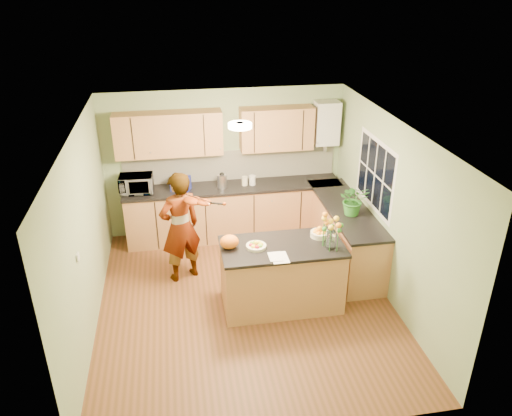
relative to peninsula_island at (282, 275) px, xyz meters
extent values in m
plane|color=#553518|center=(-0.48, 0.12, -0.47)|extent=(4.50, 4.50, 0.00)
cube|color=silver|center=(-0.48, 0.12, 2.03)|extent=(4.00, 4.50, 0.02)
cube|color=gray|center=(-0.48, 2.37, 0.78)|extent=(4.00, 0.02, 2.50)
cube|color=gray|center=(-0.48, -2.13, 0.78)|extent=(4.00, 0.02, 2.50)
cube|color=gray|center=(-2.48, 0.12, 0.78)|extent=(0.02, 4.50, 2.50)
cube|color=gray|center=(1.52, 0.12, 0.78)|extent=(0.02, 4.50, 2.50)
cube|color=#A96E43|center=(-0.38, 2.07, -0.02)|extent=(3.60, 0.60, 0.90)
cube|color=black|center=(-0.38, 2.06, 0.45)|extent=(3.64, 0.62, 0.04)
cube|color=#A96E43|center=(1.22, 0.97, -0.02)|extent=(0.60, 2.20, 0.90)
cube|color=black|center=(1.21, 0.97, 0.45)|extent=(0.62, 2.24, 0.04)
cube|color=white|center=(-0.38, 2.35, 0.73)|extent=(3.60, 0.02, 0.52)
cube|color=#A96E43|center=(-1.38, 2.20, 1.38)|extent=(1.70, 0.34, 0.70)
cube|color=#A96E43|center=(0.37, 2.20, 1.38)|extent=(1.20, 0.34, 0.70)
cube|color=silver|center=(1.22, 2.21, 1.43)|extent=(0.40, 0.30, 0.72)
cylinder|color=silver|center=(1.22, 2.21, 1.03)|extent=(0.06, 0.06, 0.20)
cube|color=silver|center=(1.51, 0.72, 1.08)|extent=(0.01, 1.30, 1.05)
cube|color=black|center=(1.51, 0.72, 1.08)|extent=(0.01, 1.18, 0.92)
cube|color=silver|center=(-2.47, -0.48, 0.83)|extent=(0.02, 0.09, 0.09)
cylinder|color=#FFEABF|center=(-0.48, 0.42, 1.99)|extent=(0.30, 0.30, 0.06)
cylinder|color=silver|center=(-0.48, 0.42, 2.02)|extent=(0.10, 0.10, 0.02)
cube|color=#A96E43|center=(0.00, 0.00, -0.02)|extent=(1.59, 0.79, 0.89)
cube|color=black|center=(0.00, 0.00, 0.45)|extent=(1.63, 0.83, 0.04)
cylinder|color=beige|center=(-0.35, 0.00, 0.48)|extent=(0.26, 0.26, 0.04)
cylinder|color=beige|center=(0.55, 0.15, 0.50)|extent=(0.25, 0.25, 0.07)
cylinder|color=silver|center=(0.60, -0.18, 0.59)|extent=(0.12, 0.12, 0.25)
ellipsoid|color=orange|center=(-0.69, 0.05, 0.56)|extent=(0.30, 0.27, 0.19)
cube|color=white|center=(-0.10, -0.30, 0.47)|extent=(0.21, 0.28, 0.01)
imported|color=tan|center=(-1.31, 0.90, 0.38)|extent=(0.73, 0.63, 1.70)
imported|color=silver|center=(-1.96, 2.07, 0.62)|extent=(0.54, 0.38, 0.29)
cube|color=navy|center=(-1.25, 2.04, 0.59)|extent=(0.35, 0.31, 0.23)
cylinder|color=silver|center=(-0.57, 2.03, 0.58)|extent=(0.16, 0.16, 0.22)
sphere|color=black|center=(-0.57, 2.03, 0.74)|extent=(0.08, 0.08, 0.08)
cylinder|color=beige|center=(-0.19, 2.06, 0.55)|extent=(0.10, 0.10, 0.15)
cylinder|color=silver|center=(-0.06, 2.06, 0.55)|extent=(0.12, 0.12, 0.16)
imported|color=#2E7928|center=(1.22, 0.71, 0.71)|extent=(0.49, 0.45, 0.48)
camera|label=1|loc=(-1.31, -5.55, 3.77)|focal=35.00mm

